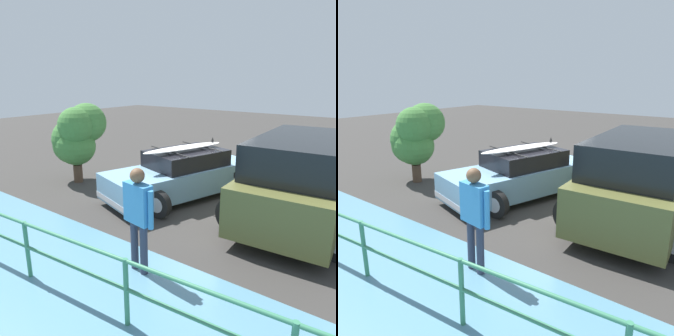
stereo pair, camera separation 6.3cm
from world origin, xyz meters
TOP-DOWN VIEW (x-y plane):
  - ground_plane at (0.00, 0.00)m, footprint 44.00×44.00m
  - sedan_car at (0.12, 0.61)m, footprint 3.03×4.60m
  - suv_car at (-2.97, 0.49)m, footprint 2.93×4.46m
  - person_bystander at (-1.38, 4.09)m, footprint 0.71×0.28m
  - railing_fence at (-1.06, 5.23)m, footprint 10.45×0.87m
  - bush_near_left at (3.53, 1.45)m, footprint 1.63×1.59m

SIDE VIEW (x-z plane):
  - ground_plane at x=0.00m, z-range -0.02..0.00m
  - sedan_car at x=0.12m, z-range -0.16..1.42m
  - railing_fence at x=-1.06m, z-range 0.18..1.17m
  - suv_car at x=-2.97m, z-range 0.03..2.02m
  - person_bystander at x=-1.38m, z-range 0.18..2.02m
  - bush_near_left at x=3.53m, z-range 0.17..2.64m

